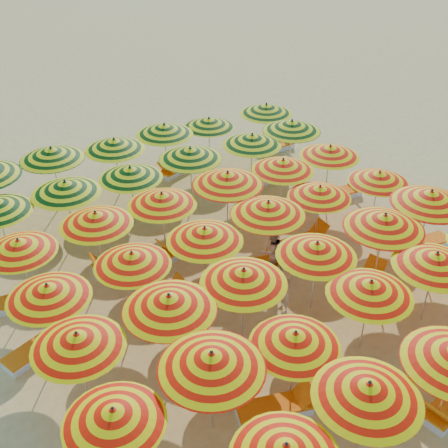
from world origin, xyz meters
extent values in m
plane|color=#E9C067|center=(0.00, 0.00, 0.00)|extent=(120.00, 120.00, 0.00)
sphere|color=black|center=(-3.08, -6.55, 2.10)|extent=(0.07, 0.07, 0.07)
cylinder|color=silver|center=(-1.02, -6.39, 1.08)|extent=(0.04, 0.04, 2.16)
cone|color=orange|center=(-1.02, -6.39, 2.02)|extent=(2.43, 2.43, 0.41)
sphere|color=black|center=(-1.02, -6.39, 2.25)|extent=(0.07, 0.07, 0.07)
cylinder|color=silver|center=(1.10, -6.69, 1.10)|extent=(0.04, 0.04, 2.20)
cylinder|color=silver|center=(-5.32, -4.27, 0.99)|extent=(0.04, 0.04, 1.98)
cone|color=orange|center=(-5.32, -4.27, 1.85)|extent=(2.41, 2.41, 0.38)
sphere|color=black|center=(-5.32, -4.27, 2.07)|extent=(0.07, 0.07, 0.07)
cylinder|color=silver|center=(-3.20, -4.24, 1.12)|extent=(0.04, 0.04, 2.23)
cone|color=orange|center=(-3.20, -4.24, 2.08)|extent=(2.59, 2.59, 0.43)
sphere|color=black|center=(-3.20, -4.24, 2.33)|extent=(0.07, 0.07, 0.07)
cylinder|color=silver|center=(-1.28, -4.48, 1.00)|extent=(0.04, 0.04, 2.01)
cone|color=orange|center=(-1.28, -4.48, 1.88)|extent=(2.05, 2.05, 0.38)
sphere|color=black|center=(-1.28, -4.48, 2.10)|extent=(0.07, 0.07, 0.07)
cylinder|color=silver|center=(1.22, -4.13, 1.05)|extent=(0.04, 0.04, 2.09)
cone|color=orange|center=(1.22, -4.13, 1.95)|extent=(2.49, 2.49, 0.40)
sphere|color=black|center=(1.22, -4.13, 2.18)|extent=(0.07, 0.07, 0.07)
cylinder|color=silver|center=(3.34, -4.23, 1.08)|extent=(0.04, 0.04, 2.16)
cone|color=orange|center=(3.34, -4.23, 2.01)|extent=(2.58, 2.58, 0.41)
sphere|color=black|center=(3.34, -4.23, 2.25)|extent=(0.07, 0.07, 0.07)
cylinder|color=silver|center=(-5.25, -2.12, 1.03)|extent=(0.04, 0.04, 2.05)
cone|color=orange|center=(-5.25, -2.12, 1.92)|extent=(2.53, 2.53, 0.39)
sphere|color=black|center=(-5.25, -2.12, 2.14)|extent=(0.07, 0.07, 0.07)
cylinder|color=silver|center=(-3.11, -2.20, 1.10)|extent=(0.04, 0.04, 2.20)
cone|color=orange|center=(-3.11, -2.20, 2.05)|extent=(2.92, 2.92, 0.42)
sphere|color=black|center=(-3.11, -2.20, 2.29)|extent=(0.07, 0.07, 0.07)
cylinder|color=silver|center=(-1.14, -2.26, 1.08)|extent=(0.04, 0.04, 2.17)
cone|color=orange|center=(-1.14, -2.26, 2.02)|extent=(2.65, 2.65, 0.41)
sphere|color=black|center=(-1.14, -2.26, 2.26)|extent=(0.07, 0.07, 0.07)
cylinder|color=silver|center=(1.11, -2.28, 1.06)|extent=(0.04, 0.04, 2.13)
cone|color=orange|center=(1.11, -2.28, 1.99)|extent=(2.68, 2.68, 0.41)
sphere|color=black|center=(1.11, -2.28, 2.22)|extent=(0.07, 0.07, 0.07)
cylinder|color=silver|center=(3.42, -2.36, 1.13)|extent=(0.04, 0.04, 2.26)
cone|color=orange|center=(3.42, -2.36, 2.11)|extent=(2.47, 2.47, 0.43)
sphere|color=black|center=(3.42, -2.36, 2.36)|extent=(0.08, 0.08, 0.08)
cylinder|color=silver|center=(5.46, -2.16, 1.15)|extent=(0.04, 0.04, 2.30)
cone|color=orange|center=(5.46, -2.16, 2.14)|extent=(2.37, 2.37, 0.44)
sphere|color=black|center=(5.46, -2.16, 2.39)|extent=(0.08, 0.08, 0.08)
cylinder|color=silver|center=(-5.30, -0.20, 1.02)|extent=(0.04, 0.04, 2.04)
cone|color=orange|center=(-5.30, -0.20, 1.90)|extent=(2.68, 2.68, 0.39)
sphere|color=black|center=(-5.30, -0.20, 2.12)|extent=(0.07, 0.07, 0.07)
cylinder|color=silver|center=(-3.08, -0.03, 1.01)|extent=(0.04, 0.04, 2.02)
cone|color=orange|center=(-3.08, -0.03, 1.88)|extent=(2.61, 2.61, 0.38)
sphere|color=black|center=(-3.08, -0.03, 2.11)|extent=(0.07, 0.07, 0.07)
cylinder|color=silver|center=(-1.00, -0.14, 1.06)|extent=(0.04, 0.04, 2.11)
cone|color=orange|center=(-1.00, -0.14, 1.97)|extent=(2.41, 2.41, 0.40)
sphere|color=black|center=(-1.00, -0.14, 2.20)|extent=(0.07, 0.07, 0.07)
cylinder|color=silver|center=(1.14, -0.06, 1.10)|extent=(0.04, 0.04, 2.21)
cone|color=orange|center=(1.14, -0.06, 2.06)|extent=(2.92, 2.92, 0.42)
sphere|color=black|center=(1.14, -0.06, 2.30)|extent=(0.07, 0.07, 0.07)
cylinder|color=silver|center=(3.27, 0.18, 0.99)|extent=(0.04, 0.04, 1.98)
cone|color=orange|center=(3.27, 0.18, 1.85)|extent=(2.54, 2.54, 0.38)
sphere|color=black|center=(3.27, 0.18, 2.07)|extent=(0.07, 0.07, 0.07)
cylinder|color=silver|center=(5.52, -0.08, 0.99)|extent=(0.04, 0.04, 1.97)
cone|color=orange|center=(5.52, -0.08, 1.84)|extent=(2.21, 2.21, 0.38)
sphere|color=black|center=(5.52, -0.08, 2.06)|extent=(0.07, 0.07, 0.07)
cylinder|color=silver|center=(-5.39, 2.10, 1.00)|extent=(0.04, 0.04, 2.00)
cone|color=orange|center=(-5.39, 2.10, 1.86)|extent=(2.59, 2.59, 0.38)
sphere|color=black|center=(-5.39, 2.10, 2.08)|extent=(0.07, 0.07, 0.07)
cylinder|color=silver|center=(-3.21, 2.17, 1.05)|extent=(0.04, 0.04, 2.10)
cone|color=orange|center=(-3.21, 2.17, 1.96)|extent=(2.31, 2.31, 0.40)
sphere|color=black|center=(-3.21, 2.17, 2.18)|extent=(0.07, 0.07, 0.07)
cylinder|color=silver|center=(-1.15, 2.16, 1.05)|extent=(0.04, 0.04, 2.10)
cone|color=orange|center=(-1.15, 2.16, 1.96)|extent=(2.58, 2.58, 0.40)
sphere|color=black|center=(-1.15, 2.16, 2.19)|extent=(0.07, 0.07, 0.07)
cylinder|color=silver|center=(1.04, 1.98, 1.13)|extent=(0.04, 0.04, 2.26)
cone|color=orange|center=(1.04, 1.98, 2.11)|extent=(2.99, 2.99, 0.43)
sphere|color=black|center=(1.04, 1.98, 2.36)|extent=(0.08, 0.08, 0.08)
cylinder|color=silver|center=(3.26, 2.07, 1.04)|extent=(0.04, 0.04, 2.09)
cone|color=orange|center=(3.26, 2.07, 1.95)|extent=(2.52, 2.52, 0.40)
sphere|color=black|center=(3.26, 2.07, 2.17)|extent=(0.07, 0.07, 0.07)
cylinder|color=silver|center=(5.27, 2.05, 1.05)|extent=(0.04, 0.04, 2.09)
cone|color=orange|center=(5.27, 2.05, 1.95)|extent=(2.32, 2.32, 0.40)
sphere|color=black|center=(5.27, 2.05, 2.18)|extent=(0.07, 0.07, 0.07)
cylinder|color=silver|center=(-5.42, 4.42, 1.03)|extent=(0.04, 0.04, 2.06)
cylinder|color=silver|center=(-3.39, 4.27, 1.07)|extent=(0.04, 0.04, 2.15)
cone|color=#757A03|center=(-3.39, 4.27, 2.00)|extent=(2.66, 2.66, 0.41)
sphere|color=black|center=(-3.39, 4.27, 2.24)|extent=(0.07, 0.07, 0.07)
cylinder|color=silver|center=(-1.27, 4.23, 1.04)|extent=(0.04, 0.04, 2.08)
cone|color=#757A03|center=(-1.27, 4.23, 1.94)|extent=(2.56, 2.56, 0.40)
sphere|color=black|center=(-1.27, 4.23, 2.17)|extent=(0.07, 0.07, 0.07)
cylinder|color=silver|center=(0.97, 4.27, 1.09)|extent=(0.04, 0.04, 2.19)
cone|color=#757A03|center=(0.97, 4.27, 2.04)|extent=(2.33, 2.33, 0.42)
sphere|color=black|center=(0.97, 4.27, 2.28)|extent=(0.07, 0.07, 0.07)
cylinder|color=silver|center=(3.42, 4.15, 1.07)|extent=(0.04, 0.04, 2.14)
cone|color=#757A03|center=(3.42, 4.15, 2.00)|extent=(2.40, 2.40, 0.41)
sphere|color=black|center=(3.42, 4.15, 2.24)|extent=(0.07, 0.07, 0.07)
cylinder|color=silver|center=(5.32, 4.31, 1.10)|extent=(0.04, 0.04, 2.20)
cone|color=#757A03|center=(5.32, 4.31, 2.05)|extent=(2.35, 2.35, 0.42)
sphere|color=black|center=(5.32, 4.31, 2.29)|extent=(0.07, 0.07, 0.07)
cylinder|color=silver|center=(-3.07, 6.70, 1.10)|extent=(0.04, 0.04, 2.20)
cone|color=#757A03|center=(-3.07, 6.70, 2.06)|extent=(2.45, 2.45, 0.42)
sphere|color=black|center=(-3.07, 6.70, 2.30)|extent=(0.07, 0.07, 0.07)
cylinder|color=silver|center=(-0.92, 6.40, 1.07)|extent=(0.04, 0.04, 2.13)
cone|color=#757A03|center=(-0.92, 6.40, 1.99)|extent=(2.84, 2.84, 0.41)
sphere|color=black|center=(-0.92, 6.40, 2.23)|extent=(0.07, 0.07, 0.07)
cylinder|color=silver|center=(1.16, 6.63, 1.07)|extent=(0.04, 0.04, 2.14)
cone|color=#757A03|center=(1.16, 6.63, 2.00)|extent=(2.72, 2.72, 0.41)
sphere|color=black|center=(1.16, 6.63, 2.24)|extent=(0.07, 0.07, 0.07)
cylinder|color=silver|center=(3.08, 6.64, 0.99)|extent=(0.04, 0.04, 1.97)
cone|color=#757A03|center=(3.08, 6.64, 1.84)|extent=(2.10, 2.10, 0.38)
sphere|color=black|center=(3.08, 6.64, 2.06)|extent=(0.07, 0.07, 0.07)
cylinder|color=silver|center=(5.58, 6.33, 1.06)|extent=(0.04, 0.04, 2.13)
cone|color=#757A03|center=(5.58, 6.33, 1.99)|extent=(2.20, 2.20, 0.41)
sphere|color=black|center=(5.58, 6.33, 2.22)|extent=(0.07, 0.07, 0.07)
cube|color=orange|center=(0.96, -6.75, 0.45)|extent=(0.46, 0.64, 0.48)
cube|color=white|center=(-1.83, -4.62, 0.10)|extent=(1.80, 1.05, 0.20)
cube|color=orange|center=(-1.83, -4.62, 0.23)|extent=(1.80, 1.05, 0.06)
cube|color=orange|center=(-1.16, -4.82, 0.45)|extent=(0.52, 0.66, 0.48)
cube|color=white|center=(2.87, -2.43, 0.10)|extent=(1.80, 1.06, 0.20)
cube|color=orange|center=(2.87, -2.43, 0.23)|extent=(1.80, 1.06, 0.06)
cube|color=orange|center=(3.54, -2.23, 0.45)|extent=(0.52, 0.66, 0.48)
cube|color=white|center=(6.01, -1.94, 0.10)|extent=(1.76, 0.79, 0.20)
cube|color=orange|center=(6.01, -1.94, 0.23)|extent=(1.76, 0.79, 0.06)
cube|color=orange|center=(5.31, -1.85, 0.45)|extent=(0.43, 0.62, 0.48)
cube|color=white|center=(-5.85, -0.03, 0.10)|extent=(1.80, 1.12, 0.20)
cube|color=orange|center=(-5.85, -0.03, 0.23)|extent=(1.80, 1.12, 0.06)
cube|color=orange|center=(-5.20, 0.21, 0.45)|extent=(0.54, 0.67, 0.48)
cube|color=white|center=(-2.53, -0.01, 0.10)|extent=(1.71, 0.61, 0.20)
cube|color=orange|center=(-2.53, -0.01, 0.23)|extent=(1.71, 0.61, 0.06)
cube|color=orange|center=(-1.83, 0.01, 0.45)|extent=(0.38, 0.59, 0.48)
cube|color=white|center=(0.59, -0.03, 0.10)|extent=(1.79, 1.03, 0.20)
cube|color=orange|center=(0.59, -0.03, 0.23)|extent=(1.79, 1.03, 0.06)
cube|color=orange|center=(1.26, -0.22, 0.45)|extent=(0.51, 0.66, 0.48)
cube|color=white|center=(2.72, 0.19, 0.10)|extent=(1.73, 0.67, 0.20)
cube|color=orange|center=(2.72, 0.19, 0.23)|extent=(1.73, 0.67, 0.06)
cube|color=orange|center=(3.41, 0.15, 0.45)|extent=(0.40, 0.60, 0.48)
cube|color=white|center=(-5.94, 2.06, 0.10)|extent=(1.76, 0.80, 0.20)
cube|color=orange|center=(-5.94, 2.06, 0.23)|extent=(1.76, 0.80, 0.06)
cube|color=white|center=(-2.66, 2.10, 0.10)|extent=(1.76, 0.78, 0.20)
cube|color=orange|center=(-2.66, 2.10, 0.23)|extent=(1.76, 0.78, 0.06)
cube|color=orange|center=(-3.36, 2.18, 0.45)|extent=(0.43, 0.62, 0.48)
cube|color=white|center=(-0.60, 1.94, 0.10)|extent=(1.77, 0.84, 0.20)
cube|color=orange|center=(-0.60, 1.94, 0.23)|extent=(1.77, 0.84, 0.06)
cube|color=orange|center=(-1.29, 1.83, 0.45)|extent=(0.45, 0.63, 0.48)
cube|color=white|center=(5.82, 1.93, 0.10)|extent=(1.77, 0.84, 0.20)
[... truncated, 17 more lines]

